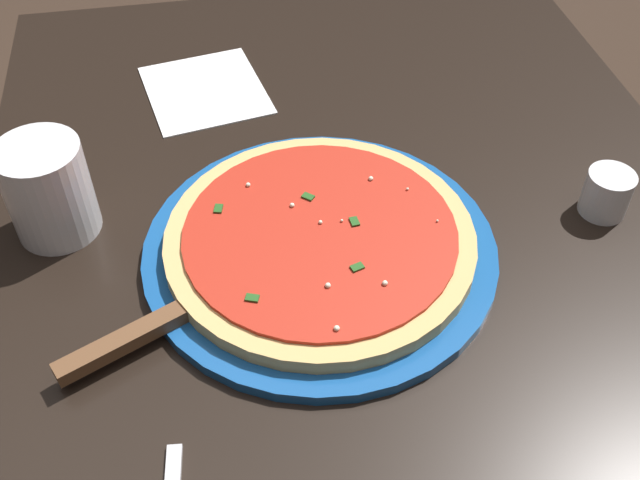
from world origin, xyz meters
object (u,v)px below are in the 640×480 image
at_px(pizza_server, 169,320).
at_px(napkin_folded_right, 205,90).
at_px(pizza, 320,239).
at_px(cup_small_sauce, 607,193).
at_px(serving_plate, 320,250).
at_px(cup_tall_drink, 48,190).

height_order(pizza_server, napkin_folded_right, pizza_server).
relative_size(pizza, napkin_folded_right, 1.93).
xyz_separation_m(pizza, cup_small_sauce, (0.01, -0.30, 0.00)).
xyz_separation_m(serving_plate, pizza, (-0.00, 0.00, 0.02)).
height_order(cup_tall_drink, cup_small_sauce, cup_tall_drink).
relative_size(serving_plate, napkin_folded_right, 2.21).
xyz_separation_m(cup_tall_drink, cup_small_sauce, (-0.08, -0.56, -0.03)).
bearing_deg(napkin_folded_right, cup_small_sauce, -126.89).
relative_size(cup_tall_drink, napkin_folded_right, 0.65).
xyz_separation_m(cup_small_sauce, napkin_folded_right, (0.30, 0.40, -0.02)).
bearing_deg(pizza_server, napkin_folded_right, -8.75).
height_order(serving_plate, napkin_folded_right, serving_plate).
distance_m(cup_small_sauce, napkin_folded_right, 0.49).
distance_m(serving_plate, pizza_server, 0.17).
relative_size(pizza_server, napkin_folded_right, 1.38).
height_order(serving_plate, pizza_server, pizza_server).
distance_m(pizza_server, napkin_folded_right, 0.38).
bearing_deg(napkin_folded_right, pizza, -163.32).
bearing_deg(cup_small_sauce, pizza, 91.80).
height_order(pizza, cup_small_sauce, cup_small_sauce).
bearing_deg(cup_small_sauce, serving_plate, 91.80).
distance_m(cup_tall_drink, napkin_folded_right, 0.28).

